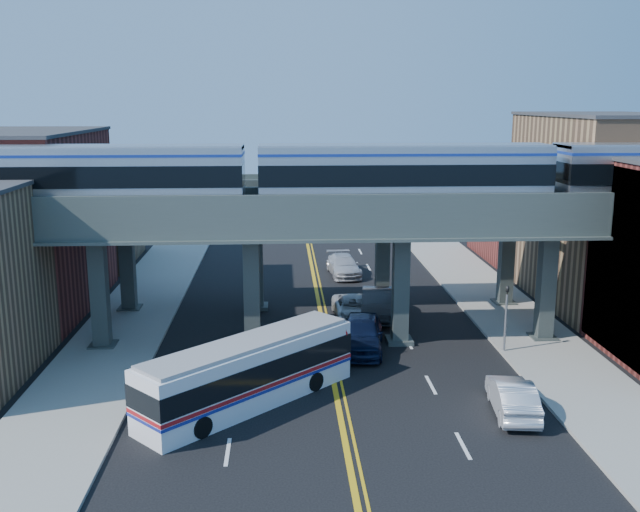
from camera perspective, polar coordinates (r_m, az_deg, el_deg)
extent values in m
plane|color=black|center=(31.69, 1.46, -11.84)|extent=(120.00, 120.00, 0.00)
cube|color=gray|center=(41.91, -15.65, -6.06)|extent=(5.00, 70.00, 0.16)
cube|color=gray|center=(43.19, 15.83, -5.52)|extent=(5.00, 70.00, 0.16)
cube|color=maroon|center=(48.21, -22.66, 2.46)|extent=(8.00, 14.00, 11.00)
cube|color=#8B6648|center=(60.69, -18.54, 3.19)|extent=(8.00, 10.00, 8.00)
cube|color=#8B6648|center=(49.92, 21.65, 3.43)|extent=(8.00, 14.00, 12.00)
cube|color=maroon|center=(62.05, 16.60, 3.97)|extent=(8.00, 10.00, 9.00)
cube|color=teal|center=(37.82, 23.54, -1.27)|extent=(0.10, 9.50, 9.50)
cube|color=#38413F|center=(39.34, -17.22, -2.92)|extent=(0.85, 0.85, 6.00)
cube|color=#38413F|center=(38.18, -5.48, -2.87)|extent=(0.85, 0.85, 6.00)
cube|color=#38413F|center=(38.67, 6.46, -2.69)|extent=(0.85, 0.85, 6.00)
cube|color=#38413F|center=(40.76, 17.63, -2.42)|extent=(0.85, 0.85, 6.00)
cube|color=#4B5650|center=(37.42, 0.54, 2.68)|extent=(52.00, 3.60, 1.40)
cube|color=#38413F|center=(45.96, -15.15, -0.64)|extent=(0.85, 0.85, 6.00)
cube|color=#38413F|center=(44.97, -5.13, -0.53)|extent=(0.85, 0.85, 6.00)
cube|color=#38413F|center=(45.38, 5.01, -0.41)|extent=(0.85, 0.85, 6.00)
cube|color=#38413F|center=(47.18, 14.68, -0.28)|extent=(0.85, 0.85, 6.00)
cube|color=#4B5650|center=(44.33, -0.04, 4.20)|extent=(52.00, 3.60, 1.40)
cube|color=black|center=(39.85, -24.08, 3.40)|extent=(2.17, 2.17, 0.25)
cube|color=black|center=(37.50, -10.21, 3.78)|extent=(2.17, 2.17, 0.25)
cube|color=#B4B7BE|center=(38.19, -17.52, 6.14)|extent=(15.01, 2.86, 3.16)
cube|color=black|center=(38.18, -17.54, 6.36)|extent=(15.03, 2.92, 1.09)
cube|color=black|center=(37.25, -0.68, 3.92)|extent=(2.17, 2.17, 0.25)
cube|color=black|center=(38.86, 13.66, 3.92)|extent=(2.17, 2.17, 0.25)
cube|color=#B4B7BE|center=(37.55, 6.71, 6.53)|extent=(15.01, 2.86, 3.16)
cube|color=black|center=(37.54, 6.71, 6.75)|extent=(15.03, 2.92, 1.09)
cube|color=black|center=(41.08, 22.00, 3.81)|extent=(2.17, 2.17, 0.25)
cylinder|color=slate|center=(34.05, 1.57, -7.99)|extent=(0.09, 0.09, 2.30)
cylinder|color=red|center=(33.68, 1.58, -6.24)|extent=(0.76, 0.04, 0.76)
cylinder|color=slate|center=(38.41, 14.61, -5.30)|extent=(0.12, 0.12, 3.20)
imported|color=black|center=(37.85, 14.78, -2.34)|extent=(0.15, 0.18, 0.90)
cube|color=white|center=(31.45, -5.68, -9.37)|extent=(9.34, 9.00, 2.75)
cube|color=black|center=(31.32, -5.70, -8.76)|extent=(9.41, 9.07, 0.93)
cube|color=#B21419|center=(31.55, -5.67, -9.82)|extent=(9.40, 9.06, 0.16)
cylinder|color=black|center=(29.90, -10.72, -12.67)|extent=(2.30, 2.36, 0.89)
cylinder|color=black|center=(33.67, -1.75, -9.52)|extent=(2.30, 2.36, 0.89)
imported|color=black|center=(37.89, 3.37, -6.23)|extent=(2.90, 5.68, 1.85)
imported|color=#2E2E31|center=(43.60, 4.59, -3.83)|extent=(2.53, 5.44, 1.73)
imported|color=#B8B8BA|center=(43.21, 2.70, -4.20)|extent=(2.42, 5.01, 1.38)
imported|color=#BBBBC0|center=(53.97, 1.89, -0.76)|extent=(2.58, 5.38, 1.51)
imported|color=silver|center=(31.69, 15.15, -10.81)|extent=(2.09, 4.67, 1.49)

